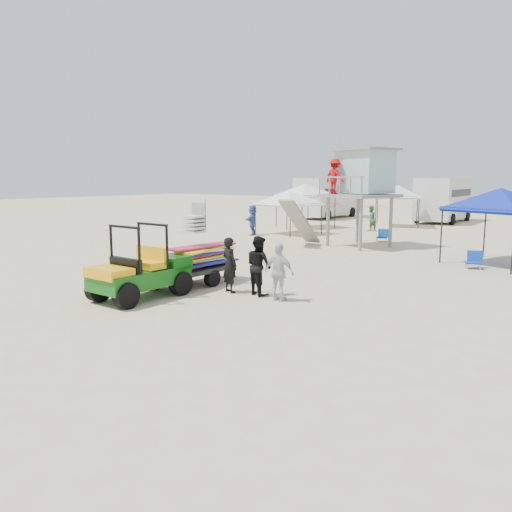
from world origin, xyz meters
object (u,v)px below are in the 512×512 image
Objects in this scene: utility_cart at (138,265)px; surf_trailer at (198,254)px; lifeguard_tower at (360,176)px; canopy_blue at (501,192)px; man_left at (230,265)px.

utility_cart is 2.34m from surf_trailer.
utility_cart is 0.59× the size of lifeguard_tower.
surf_trailer is at bearing 89.83° from utility_cart.
canopy_blue is at bearing -14.93° from lifeguard_tower.
lifeguard_tower reaches higher than canopy_blue.
lifeguard_tower reaches higher than utility_cart.
utility_cart is 0.68× the size of canopy_blue.
canopy_blue is at bearing 59.99° from utility_cart.
lifeguard_tower is 6.72m from canopy_blue.
surf_trailer is 1.61× the size of man_left.
canopy_blue is (6.46, -1.72, -0.62)m from lifeguard_tower.
surf_trailer is at bearing -125.84° from canopy_blue.
surf_trailer is 11.59m from canopy_blue.
man_left is 11.67m from lifeguard_tower.
canopy_blue is at bearing 54.16° from surf_trailer.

